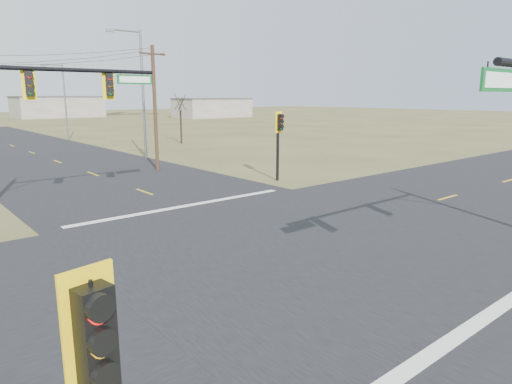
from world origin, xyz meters
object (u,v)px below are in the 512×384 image
Objects in this scene: pedestal_signal_ne at (279,131)px; pedestal_signal_sw at (96,369)px; streetlight_b at (63,98)px; bare_tree_c at (180,102)px; utility_pole_near at (155,107)px; mast_arm_far at (30,102)px; streetlight_a at (140,88)px.

pedestal_signal_sw is (-18.64, -17.61, -0.33)m from pedestal_signal_ne.
pedestal_signal_ne is 25.65m from pedestal_signal_sw.
bare_tree_c is (8.90, -12.67, -0.44)m from streetlight_b.
utility_pole_near is 19.49m from bare_tree_c.
streetlight_b is at bearing 85.81° from mast_arm_far.
pedestal_signal_sw is 30.17m from utility_pole_near.
mast_arm_far is 20.10m from streetlight_a.
utility_pole_near reaches higher than pedestal_signal_ne.
streetlight_a is (2.13, 6.57, 1.43)m from utility_pole_near.
mast_arm_far is 14.82m from pedestal_signal_ne.
streetlight_a reaches higher than mast_arm_far.
streetlight_a is 13.17m from bare_tree_c.
streetlight_b is (-1.59, 37.24, 1.91)m from pedestal_signal_ne.
pedestal_signal_ne is 0.41× the size of streetlight_a.
streetlight_b is at bearing 97.80° from streetlight_a.
streetlight_b reaches higher than pedestal_signal_sw.
streetlight_a reaches higher than bare_tree_c.
streetlight_b is at bearing 84.91° from utility_pole_near.
bare_tree_c is (11.44, 15.78, 0.07)m from utility_pole_near.
pedestal_signal_sw is 0.66× the size of bare_tree_c.
pedestal_signal_sw is at bearing -87.72° from mast_arm_far.
bare_tree_c is at bearing 48.58° from pedestal_signal_sw.
pedestal_signal_sw is 57.48m from streetlight_b.
mast_arm_far reaches higher than pedestal_signal_ne.
streetlight_a is at bearing 65.90° from mast_arm_far.
streetlight_a is at bearing 53.39° from pedestal_signal_sw.
streetlight_a is (-2.00, 15.35, 2.82)m from pedestal_signal_ne.
mast_arm_far is 33.14m from bare_tree_c.
mast_arm_far is 13.88m from utility_pole_near.
pedestal_signal_ne is 37.32m from streetlight_b.
utility_pole_near reaches higher than mast_arm_far.
utility_pole_near is 0.97× the size of streetlight_b.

